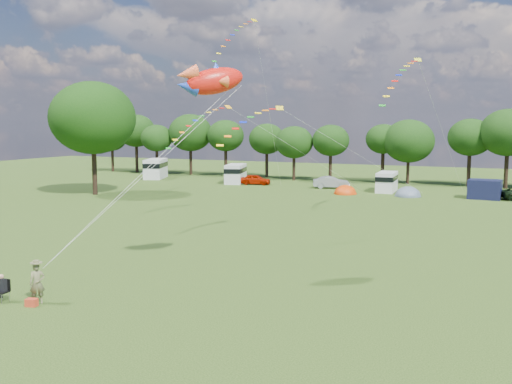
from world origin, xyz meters
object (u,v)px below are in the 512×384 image
at_px(campervan_c, 387,181).
at_px(camp_chair, 2,285).
at_px(car_b, 331,182).
at_px(tent_orange, 345,194).
at_px(tent_greyblue, 408,196).
at_px(big_tree, 93,118).
at_px(campervan_b, 236,173).
at_px(campervan_a, 156,168).
at_px(car_a, 255,179).
at_px(kite_flyer, 37,283).
at_px(fish_kite, 210,81).

distance_m(campervan_c, camp_chair, 52.07).
xyz_separation_m(car_b, tent_orange, (3.31, -5.13, -0.75)).
bearing_deg(car_b, campervan_c, -115.88).
relative_size(tent_greyblue, camp_chair, 2.48).
xyz_separation_m(big_tree, campervan_b, (9.37, 18.59, -7.59)).
distance_m(big_tree, campervan_a, 21.77).
bearing_deg(car_a, kite_flyer, -177.42).
bearing_deg(camp_chair, car_a, 95.61).
distance_m(big_tree, campervan_c, 36.21).
height_order(tent_orange, tent_greyblue, tent_greyblue).
bearing_deg(campervan_a, tent_orange, -123.81).
height_order(car_b, campervan_b, campervan_b).
relative_size(campervan_a, campervan_c, 1.30).
bearing_deg(campervan_c, kite_flyer, 170.23).
relative_size(tent_orange, tent_greyblue, 0.90).
relative_size(kite_flyer, camp_chair, 1.43).
height_order(campervan_a, kite_flyer, campervan_a).
xyz_separation_m(campervan_b, kite_flyer, (15.62, -52.40, -0.46)).
height_order(campervan_a, camp_chair, campervan_a).
bearing_deg(campervan_c, big_tree, 115.94).
relative_size(tent_greyblue, fish_kite, 0.96).
bearing_deg(camp_chair, kite_flyer, 10.89).
bearing_deg(tent_greyblue, fish_kite, -95.23).
relative_size(campervan_b, tent_orange, 1.95).
bearing_deg(campervan_a, campervan_b, -116.30).
distance_m(campervan_b, camp_chair, 54.71).
distance_m(campervan_a, campervan_b, 14.39).
bearing_deg(camp_chair, car_b, 83.90).
bearing_deg(big_tree, car_a, 54.37).
bearing_deg(campervan_a, big_tree, 172.75).
distance_m(big_tree, car_a, 23.47).
xyz_separation_m(tent_greyblue, kite_flyer, (-9.10, -47.39, 0.94)).
distance_m(car_b, campervan_c, 7.38).
bearing_deg(camp_chair, campervan_a, 111.76).
height_order(campervan_b, campervan_c, campervan_b).
distance_m(campervan_b, fish_kite, 50.83).
relative_size(campervan_a, tent_greyblue, 1.97).
bearing_deg(fish_kite, campervan_c, 42.74).
bearing_deg(tent_greyblue, kite_flyer, -100.87).
xyz_separation_m(big_tree, tent_orange, (26.89, 12.77, -9.00)).
xyz_separation_m(car_a, tent_greyblue, (21.31, -4.25, -0.69)).
distance_m(campervan_c, tent_orange, 6.11).
height_order(car_a, kite_flyer, kite_flyer).
xyz_separation_m(campervan_b, fish_kite, (21.03, -45.36, 9.18)).
bearing_deg(big_tree, kite_flyer, -53.52).
relative_size(car_a, camp_chair, 3.17).
distance_m(car_b, campervan_a, 28.62).
bearing_deg(camp_chair, campervan_b, 98.96).
bearing_deg(car_b, car_a, 69.91).
xyz_separation_m(campervan_c, tent_orange, (-4.02, -4.43, -1.28)).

